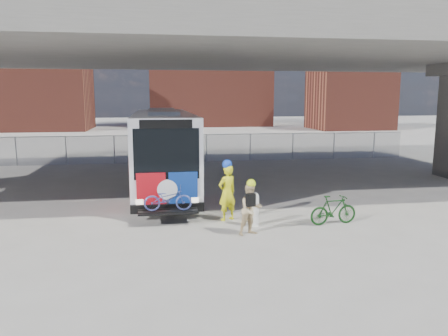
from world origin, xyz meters
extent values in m
plane|color=#9E9991|center=(0.00, 0.00, 0.00)|extent=(160.00, 160.00, 0.00)
cube|color=silver|center=(-2.00, 4.09, 1.95)|extent=(2.55, 12.00, 3.20)
cube|color=black|center=(-2.00, 4.59, 2.59)|extent=(2.61, 11.00, 1.28)
cube|color=black|center=(-2.00, -1.86, 2.33)|extent=(2.24, 0.12, 1.76)
cube|color=black|center=(-2.00, -1.86, 3.36)|extent=(1.78, 0.12, 0.30)
cube|color=black|center=(-2.00, -1.96, 0.45)|extent=(2.55, 0.20, 0.30)
cube|color=#AA0D16|center=(-2.55, -1.93, 1.10)|extent=(1.00, 0.08, 1.20)
cube|color=navy|center=(-1.45, -1.93, 1.10)|extent=(1.00, 0.08, 1.20)
cylinder|color=silver|center=(-2.00, -1.95, 1.10)|extent=(0.70, 0.06, 0.70)
cube|color=gray|center=(-2.00, 4.09, 3.62)|extent=(1.28, 7.20, 0.14)
cube|color=black|center=(-2.00, -2.46, 0.45)|extent=(2.00, 0.70, 0.06)
cylinder|color=black|center=(-3.15, -0.31, 0.50)|extent=(0.30, 1.00, 1.00)
cylinder|color=black|center=(-0.85, -0.31, 0.50)|extent=(0.30, 1.00, 1.00)
cylinder|color=black|center=(-3.15, 8.29, 0.50)|extent=(0.30, 1.00, 1.00)
cylinder|color=black|center=(-0.85, 8.29, 0.50)|extent=(0.30, 1.00, 1.00)
cube|color=#AA0D16|center=(-3.30, 0.29, 1.30)|extent=(0.06, 2.60, 1.70)
cube|color=navy|center=(-3.30, 1.89, 1.30)|extent=(0.06, 1.40, 1.70)
cube|color=#AA0D16|center=(-0.70, 0.29, 1.30)|extent=(0.06, 2.60, 1.70)
cube|color=navy|center=(-0.70, 1.89, 1.30)|extent=(0.06, 1.40, 1.70)
imported|color=#46529A|center=(-2.00, -2.46, 0.90)|extent=(1.62, 0.63, 0.84)
cube|color=#605E59|center=(0.00, 4.00, 6.75)|extent=(40.00, 16.00, 1.50)
cube|color=#605E59|center=(0.00, 4.00, 7.55)|extent=(40.00, 0.60, 0.80)
cylinder|color=gray|center=(-8.00, 12.00, 0.90)|extent=(0.06, 0.06, 1.80)
cylinder|color=gray|center=(-4.00, 12.00, 0.90)|extent=(0.06, 0.06, 1.80)
cylinder|color=gray|center=(0.00, 12.00, 0.90)|extent=(0.06, 0.06, 1.80)
cylinder|color=gray|center=(4.00, 12.00, 0.90)|extent=(0.06, 0.06, 1.80)
cylinder|color=gray|center=(8.00, 12.00, 0.90)|extent=(0.06, 0.06, 1.80)
cylinder|color=gray|center=(12.00, 12.00, 0.90)|extent=(0.06, 0.06, 1.80)
plane|color=gray|center=(0.00, 12.00, 0.90)|extent=(30.00, 0.00, 30.00)
cube|color=gray|center=(0.00, 12.00, 1.82)|extent=(30.00, 0.05, 0.04)
cube|color=brown|center=(-18.00, 45.00, 5.00)|extent=(14.00, 10.00, 10.00)
cube|color=brown|center=(6.00, 52.00, 6.00)|extent=(18.00, 12.00, 12.00)
cube|color=brown|center=(24.00, 40.00, 4.00)|extent=(10.00, 8.00, 8.00)
cylinder|color=brown|center=(14.00, 55.00, 12.50)|extent=(2.20, 2.20, 25.00)
cylinder|color=white|center=(0.84, -3.06, 0.49)|extent=(0.30, 0.30, 0.99)
sphere|color=white|center=(0.84, -3.06, 0.99)|extent=(0.30, 0.30, 0.30)
imported|color=yellow|center=(0.06, -2.21, 0.98)|extent=(0.85, 0.75, 1.96)
sphere|color=blue|center=(0.06, -2.21, 1.98)|extent=(0.34, 0.34, 0.34)
imported|color=#D8BD8A|center=(0.51, -3.98, 0.81)|extent=(0.95, 0.85, 1.61)
sphere|color=#DFFF1A|center=(0.51, -3.98, 1.63)|extent=(0.28, 0.28, 0.28)
cube|color=black|center=(0.46, -4.16, 1.16)|extent=(0.32, 0.25, 0.40)
imported|color=#123A13|center=(3.51, -3.32, 0.50)|extent=(1.72, 0.64, 1.01)
camera|label=1|loc=(-2.37, -16.84, 4.24)|focal=35.00mm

